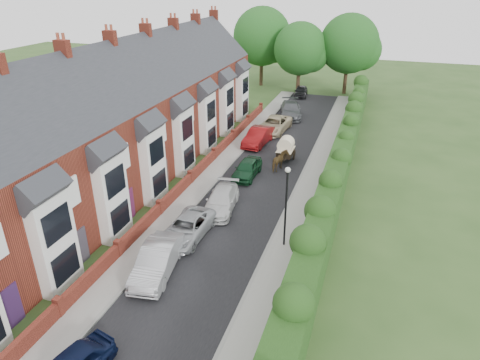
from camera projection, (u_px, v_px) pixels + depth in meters
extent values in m
plane|color=#2D4C1E|center=(205.00, 275.00, 23.07)|extent=(140.00, 140.00, 0.00)
cube|color=black|center=(254.00, 187.00, 32.61)|extent=(6.00, 58.00, 0.02)
cube|color=#9C9993|center=(308.00, 194.00, 31.43)|extent=(2.20, 58.00, 0.12)
cube|color=#9C9993|center=(208.00, 179.00, 33.67)|extent=(1.70, 58.00, 0.12)
cube|color=gray|center=(294.00, 192.00, 31.72)|extent=(0.18, 58.00, 0.13)
cube|color=gray|center=(217.00, 181.00, 33.45)|extent=(0.18, 58.00, 0.13)
cube|color=#1A3912|center=(334.00, 183.00, 30.40)|extent=(1.50, 58.00, 2.50)
cube|color=maroon|center=(122.00, 136.00, 33.31)|extent=(8.00, 40.00, 6.50)
cube|color=#2A2C32|center=(117.00, 95.00, 31.89)|extent=(8.00, 40.20, 8.00)
cube|color=#3F2D2D|center=(13.00, 306.00, 19.44)|extent=(0.08, 0.90, 2.10)
cube|color=white|center=(55.00, 244.00, 21.16)|extent=(0.70, 2.40, 5.20)
cube|color=black|center=(66.00, 265.00, 21.58)|extent=(0.06, 1.80, 1.60)
cube|color=black|center=(57.00, 224.00, 20.53)|extent=(0.06, 1.80, 1.60)
cube|color=#2A2C32|center=(41.00, 190.00, 19.90)|extent=(1.70, 2.60, 1.70)
cube|color=#3F2D2D|center=(82.00, 246.00, 23.72)|extent=(0.08, 0.90, 2.10)
cube|color=white|center=(70.00, 193.00, 22.17)|extent=(0.12, 1.20, 1.60)
cube|color=white|center=(113.00, 199.00, 25.44)|extent=(0.70, 2.40, 5.20)
cube|color=black|center=(121.00, 217.00, 25.85)|extent=(0.06, 1.80, 1.60)
cube|color=black|center=(116.00, 181.00, 24.81)|extent=(0.06, 1.80, 1.60)
cube|color=#2A2C32|center=(104.00, 151.00, 24.17)|extent=(1.70, 2.60, 1.70)
cube|color=#3F2D2D|center=(130.00, 204.00, 27.99)|extent=(0.08, 0.90, 2.10)
cube|color=white|center=(123.00, 158.00, 26.45)|extent=(0.12, 1.20, 1.60)
cube|color=white|center=(154.00, 166.00, 29.71)|extent=(0.70, 2.40, 5.20)
cube|color=black|center=(160.00, 182.00, 30.13)|extent=(0.06, 1.80, 1.60)
cube|color=black|center=(157.00, 151.00, 29.08)|extent=(0.06, 1.80, 1.60)
cube|color=#2A2C32|center=(148.00, 125.00, 28.45)|extent=(1.70, 2.60, 1.70)
cube|color=#3F2D2D|center=(165.00, 174.00, 32.27)|extent=(0.08, 0.90, 2.10)
cube|color=white|center=(161.00, 132.00, 30.72)|extent=(0.12, 1.20, 1.60)
cube|color=white|center=(184.00, 142.00, 33.99)|extent=(0.70, 2.40, 5.20)
cube|color=black|center=(189.00, 156.00, 34.40)|extent=(0.06, 1.80, 1.60)
cube|color=black|center=(188.00, 128.00, 33.36)|extent=(0.06, 1.80, 1.60)
cube|color=#2A2C32|center=(180.00, 105.00, 32.72)|extent=(1.70, 2.60, 1.70)
cube|color=#3F2D2D|center=(192.00, 150.00, 36.54)|extent=(0.08, 0.90, 2.10)
cube|color=white|center=(190.00, 113.00, 35.00)|extent=(0.12, 1.20, 1.60)
cube|color=white|center=(208.00, 123.00, 38.26)|extent=(0.70, 2.40, 5.20)
cube|color=black|center=(212.00, 136.00, 38.68)|extent=(0.06, 1.80, 1.60)
cube|color=black|center=(211.00, 111.00, 37.64)|extent=(0.06, 1.80, 1.60)
cube|color=#2A2C32|center=(205.00, 90.00, 37.00)|extent=(1.70, 2.60, 1.70)
cube|color=#3F2D2D|center=(214.00, 132.00, 40.82)|extent=(0.08, 0.90, 2.10)
cube|color=white|center=(212.00, 98.00, 39.27)|extent=(0.12, 1.20, 1.60)
cube|color=white|center=(227.00, 108.00, 42.54)|extent=(0.70, 2.40, 5.20)
cube|color=black|center=(230.00, 120.00, 42.95)|extent=(0.06, 1.80, 1.60)
cube|color=black|center=(230.00, 97.00, 41.91)|extent=(0.06, 1.80, 1.60)
cube|color=#2A2C32|center=(225.00, 78.00, 41.27)|extent=(1.70, 2.60, 1.70)
cube|color=#3F2D2D|center=(231.00, 117.00, 45.09)|extent=(0.08, 0.90, 2.10)
cube|color=white|center=(230.00, 85.00, 43.55)|extent=(0.12, 1.20, 1.60)
cube|color=white|center=(242.00, 96.00, 46.81)|extent=(0.70, 2.40, 5.20)
cube|color=black|center=(245.00, 107.00, 47.23)|extent=(0.06, 1.80, 1.60)
cube|color=black|center=(246.00, 85.00, 46.19)|extent=(0.06, 1.80, 1.60)
cube|color=#2A2C32|center=(241.00, 68.00, 45.55)|extent=(1.70, 2.60, 1.70)
cube|color=#3F2D2D|center=(245.00, 104.00, 49.37)|extent=(0.08, 0.90, 2.10)
cube|color=white|center=(245.00, 76.00, 47.82)|extent=(0.12, 1.20, 1.60)
cube|color=maroon|center=(63.00, 53.00, 25.96)|extent=(0.90, 0.50, 1.60)
cylinder|color=brown|center=(58.00, 37.00, 25.61)|extent=(0.20, 0.20, 0.50)
cylinder|color=brown|center=(63.00, 37.00, 25.49)|extent=(0.20, 0.20, 0.50)
cube|color=maroon|center=(110.00, 42.00, 30.24)|extent=(0.90, 0.50, 1.60)
cylinder|color=brown|center=(106.00, 28.00, 29.88)|extent=(0.20, 0.20, 0.50)
cylinder|color=brown|center=(111.00, 28.00, 29.77)|extent=(0.20, 0.20, 0.50)
cube|color=maroon|center=(146.00, 34.00, 34.51)|extent=(0.90, 0.50, 1.60)
cylinder|color=brown|center=(143.00, 21.00, 34.16)|extent=(0.20, 0.20, 0.50)
cylinder|color=brown|center=(147.00, 21.00, 34.04)|extent=(0.20, 0.20, 0.50)
cube|color=maroon|center=(173.00, 27.00, 38.79)|extent=(0.90, 0.50, 1.60)
cylinder|color=brown|center=(171.00, 16.00, 38.43)|extent=(0.20, 0.20, 0.50)
cylinder|color=brown|center=(175.00, 16.00, 38.32)|extent=(0.20, 0.20, 0.50)
cube|color=maroon|center=(196.00, 22.00, 43.06)|extent=(0.90, 0.50, 1.60)
cylinder|color=brown|center=(193.00, 12.00, 42.71)|extent=(0.20, 0.20, 0.50)
cylinder|color=brown|center=(197.00, 12.00, 42.60)|extent=(0.20, 0.20, 0.50)
cube|color=maroon|center=(214.00, 17.00, 47.34)|extent=(0.90, 0.50, 1.60)
cylinder|color=brown|center=(212.00, 8.00, 46.98)|extent=(0.20, 0.20, 0.50)
cylinder|color=brown|center=(215.00, 8.00, 46.87)|extent=(0.20, 0.20, 0.50)
cube|color=maroon|center=(19.00, 349.00, 17.97)|extent=(0.30, 4.70, 0.90)
cube|color=maroon|center=(92.00, 277.00, 22.24)|extent=(0.30, 4.70, 0.90)
cube|color=maroon|center=(141.00, 228.00, 26.52)|extent=(0.30, 4.70, 0.90)
cube|color=maroon|center=(176.00, 193.00, 30.79)|extent=(0.30, 4.70, 0.90)
cube|color=maroon|center=(203.00, 166.00, 35.07)|extent=(0.30, 4.70, 0.90)
cube|color=maroon|center=(224.00, 145.00, 39.34)|extent=(0.30, 4.70, 0.90)
cube|color=maroon|center=(241.00, 128.00, 43.62)|extent=(0.30, 4.70, 0.90)
cube|color=maroon|center=(255.00, 114.00, 47.89)|extent=(0.30, 4.70, 0.90)
cube|color=maroon|center=(59.00, 307.00, 20.06)|extent=(0.35, 0.35, 1.10)
cube|color=maroon|center=(118.00, 249.00, 24.34)|extent=(0.35, 0.35, 1.10)
cube|color=maroon|center=(160.00, 208.00, 28.61)|extent=(0.35, 0.35, 1.10)
cube|color=maroon|center=(191.00, 177.00, 32.89)|extent=(0.35, 0.35, 1.10)
cube|color=maroon|center=(214.00, 154.00, 37.16)|extent=(0.35, 0.35, 1.10)
cube|color=maroon|center=(233.00, 135.00, 41.44)|extent=(0.35, 0.35, 1.10)
cube|color=maroon|center=(248.00, 120.00, 45.71)|extent=(0.35, 0.35, 1.10)
cube|color=maroon|center=(261.00, 108.00, 49.99)|extent=(0.35, 0.35, 1.10)
cylinder|color=black|center=(286.00, 211.00, 24.48)|extent=(0.12, 0.12, 4.80)
cylinder|color=black|center=(288.00, 172.00, 23.42)|extent=(0.20, 0.20, 0.10)
sphere|color=silver|center=(288.00, 170.00, 23.35)|extent=(0.32, 0.32, 0.32)
cylinder|color=#332316|center=(298.00, 76.00, 57.08)|extent=(0.50, 0.50, 4.75)
sphere|color=#1E501A|center=(300.00, 49.00, 55.55)|extent=(6.80, 6.80, 6.80)
sphere|color=#1E501A|center=(310.00, 54.00, 55.71)|extent=(4.76, 4.76, 4.76)
cylinder|color=#332316|center=(346.00, 74.00, 56.99)|extent=(0.50, 0.50, 5.25)
sphere|color=#1E501A|center=(349.00, 44.00, 55.30)|extent=(7.60, 7.60, 7.60)
sphere|color=#1E501A|center=(361.00, 50.00, 55.45)|extent=(5.32, 5.32, 5.32)
cylinder|color=#332316|center=(261.00, 66.00, 61.18)|extent=(0.50, 0.50, 5.50)
sphere|color=#1E501A|center=(262.00, 36.00, 59.41)|extent=(8.00, 8.00, 8.00)
sphere|color=#1E501A|center=(273.00, 42.00, 59.55)|extent=(5.60, 5.60, 5.60)
imported|color=#A4A4A9|center=(157.00, 260.00, 22.92)|extent=(2.43, 5.04, 1.59)
imported|color=#A5A9AD|center=(187.00, 228.00, 26.12)|extent=(2.36, 4.84, 1.33)
imported|color=silver|center=(221.00, 200.00, 29.23)|extent=(2.48, 4.90, 1.36)
imported|color=#10371D|center=(247.00, 169.00, 33.99)|extent=(1.70, 4.11, 1.39)
imported|color=maroon|center=(258.00, 136.00, 40.39)|extent=(2.11, 4.97, 1.60)
imported|color=#C5B28E|center=(274.00, 125.00, 43.71)|extent=(2.94, 5.59, 1.50)
imported|color=#4C4F53|center=(291.00, 110.00, 48.34)|extent=(3.53, 5.90, 1.60)
imported|color=black|center=(301.00, 91.00, 56.42)|extent=(2.01, 4.11, 1.35)
imported|color=#4D391C|center=(280.00, 161.00, 35.03)|extent=(1.24, 2.04, 1.61)
cube|color=black|center=(285.00, 152.00, 36.75)|extent=(1.20, 2.00, 0.50)
cylinder|color=beige|center=(286.00, 144.00, 36.45)|extent=(1.30, 1.25, 1.30)
cube|color=beige|center=(286.00, 149.00, 36.64)|extent=(1.32, 2.05, 0.04)
cylinder|color=black|center=(280.00, 153.00, 37.62)|extent=(0.08, 0.90, 0.90)
cylinder|color=black|center=(294.00, 155.00, 37.25)|extent=(0.08, 0.90, 0.90)
cylinder|color=black|center=(279.00, 156.00, 35.89)|extent=(0.06, 1.80, 0.06)
cylinder|color=black|center=(287.00, 157.00, 35.69)|extent=(0.06, 1.80, 0.06)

